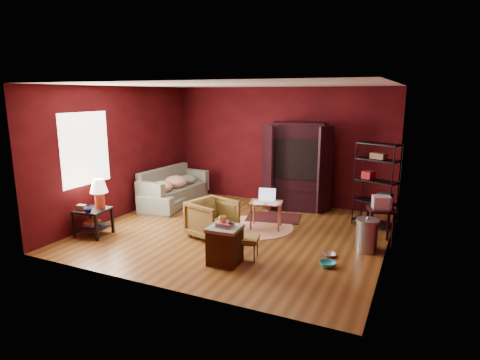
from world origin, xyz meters
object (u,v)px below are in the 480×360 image
Objects in this scene: tv_armoire at (297,165)px; wire_shelving at (377,182)px; laptop_desk at (266,205)px; sofa at (173,188)px; side_table at (96,202)px; armchair at (212,217)px; hamper at (225,244)px.

wire_shelving is at bearing -28.68° from tv_armoire.
laptop_desk is 0.46× the size of wire_shelving.
sofa is 2.77m from laptop_desk.
laptop_desk is 0.39× the size of tv_armoire.
wire_shelving is (1.97, 1.01, 0.45)m from laptop_desk.
wire_shelving is at bearing -95.18° from sofa.
side_table is 0.63× the size of wire_shelving.
armchair is at bearing -121.91° from wire_shelving.
hamper is (2.79, -0.15, -0.33)m from side_table.
laptop_desk is 2.26m from wire_shelving.
armchair is 1.12× the size of hamper.
side_table is (-0.07, -2.41, 0.24)m from sofa.
laptop_desk is at bearing -130.01° from wire_shelving.
wire_shelving reaches higher than laptop_desk.
side_table reaches higher than sofa.
sofa is 2.52m from armchair.
armchair is (1.96, -1.58, -0.02)m from sofa.
sofa is 2.68× the size of armchair.
laptop_desk is at bearing -106.87° from tv_armoire.
hamper is 0.41× the size of wire_shelving.
hamper is 0.89× the size of laptop_desk.
side_table is at bearing -127.17° from wire_shelving.
hamper is (2.72, -2.55, -0.09)m from sofa.
laptop_desk reaches higher than armchair.
tv_armoire is (0.14, 1.56, 0.56)m from laptop_desk.
armchair is 2.21m from side_table.
tv_armoire reaches higher than laptop_desk.
laptop_desk is (2.76, 1.72, -0.16)m from side_table.
wire_shelving is at bearing 29.95° from side_table.
tv_armoire is at bearing -81.90° from sofa.
sofa is 4.69m from wire_shelving.
tv_armoire reaches higher than side_table.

